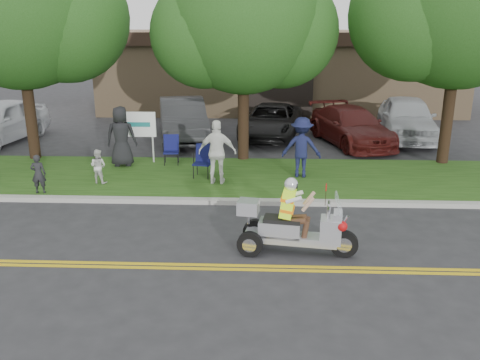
{
  "coord_description": "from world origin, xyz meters",
  "views": [
    {
      "loc": [
        1.09,
        -9.24,
        4.51
      ],
      "look_at": [
        0.61,
        2.0,
        0.97
      ],
      "focal_mm": 38.0,
      "sensor_mm": 36.0,
      "label": 1
    }
  ],
  "objects_px": {
    "parked_car_right": "(351,126)",
    "parked_car_left": "(183,119)",
    "lawn_chair_b": "(203,158)",
    "parked_car_mid": "(271,121)",
    "parked_car_far_right": "(407,118)",
    "trike_scooter": "(291,227)",
    "spectator_adult_right": "(217,152)",
    "lawn_chair_a": "(171,148)"
  },
  "relations": [
    {
      "from": "parked_car_left",
      "to": "parked_car_far_right",
      "type": "bearing_deg",
      "value": -9.12
    },
    {
      "from": "spectator_adult_right",
      "to": "parked_car_far_right",
      "type": "distance_m",
      "value": 9.49
    },
    {
      "from": "parked_car_left",
      "to": "lawn_chair_b",
      "type": "bearing_deg",
      "value": -87.45
    },
    {
      "from": "lawn_chair_a",
      "to": "parked_car_far_right",
      "type": "relative_size",
      "value": 0.19
    },
    {
      "from": "lawn_chair_b",
      "to": "parked_car_mid",
      "type": "xyz_separation_m",
      "value": [
        2.1,
        5.87,
        0.01
      ]
    },
    {
      "from": "lawn_chair_a",
      "to": "parked_car_right",
      "type": "bearing_deg",
      "value": 22.1
    },
    {
      "from": "parked_car_right",
      "to": "parked_car_far_right",
      "type": "bearing_deg",
      "value": 7.07
    },
    {
      "from": "parked_car_left",
      "to": "parked_car_far_right",
      "type": "relative_size",
      "value": 0.99
    },
    {
      "from": "parked_car_mid",
      "to": "lawn_chair_a",
      "type": "bearing_deg",
      "value": -116.68
    },
    {
      "from": "trike_scooter",
      "to": "lawn_chair_a",
      "type": "distance_m",
      "value": 7.17
    },
    {
      "from": "lawn_chair_b",
      "to": "parked_car_far_right",
      "type": "xyz_separation_m",
      "value": [
        7.44,
        5.77,
        0.2
      ]
    },
    {
      "from": "trike_scooter",
      "to": "lawn_chair_b",
      "type": "xyz_separation_m",
      "value": [
        -2.33,
        4.9,
        0.09
      ]
    },
    {
      "from": "spectator_adult_right",
      "to": "parked_car_far_right",
      "type": "relative_size",
      "value": 0.37
    },
    {
      "from": "lawn_chair_b",
      "to": "spectator_adult_right",
      "type": "bearing_deg",
      "value": -45.57
    },
    {
      "from": "spectator_adult_right",
      "to": "parked_car_right",
      "type": "distance_m",
      "value": 7.15
    },
    {
      "from": "lawn_chair_b",
      "to": "parked_car_left",
      "type": "distance_m",
      "value": 5.47
    },
    {
      "from": "lawn_chair_b",
      "to": "parked_car_right",
      "type": "relative_size",
      "value": 0.2
    },
    {
      "from": "trike_scooter",
      "to": "parked_car_left",
      "type": "distance_m",
      "value": 10.85
    },
    {
      "from": "parked_car_left",
      "to": "parked_car_right",
      "type": "relative_size",
      "value": 1.02
    },
    {
      "from": "trike_scooter",
      "to": "spectator_adult_right",
      "type": "xyz_separation_m",
      "value": [
        -1.85,
        4.22,
        0.45
      ]
    },
    {
      "from": "trike_scooter",
      "to": "spectator_adult_right",
      "type": "bearing_deg",
      "value": 122.27
    },
    {
      "from": "lawn_chair_b",
      "to": "parked_car_left",
      "type": "height_order",
      "value": "parked_car_left"
    },
    {
      "from": "lawn_chair_a",
      "to": "parked_car_far_right",
      "type": "bearing_deg",
      "value": 20.76
    },
    {
      "from": "lawn_chair_b",
      "to": "parked_car_right",
      "type": "distance_m",
      "value": 6.98
    },
    {
      "from": "parked_car_mid",
      "to": "trike_scooter",
      "type": "bearing_deg",
      "value": -79.44
    },
    {
      "from": "lawn_chair_a",
      "to": "parked_car_mid",
      "type": "distance_m",
      "value": 5.58
    },
    {
      "from": "parked_car_mid",
      "to": "parked_car_right",
      "type": "distance_m",
      "value": 3.2
    },
    {
      "from": "trike_scooter",
      "to": "parked_car_mid",
      "type": "distance_m",
      "value": 10.77
    },
    {
      "from": "parked_car_right",
      "to": "parked_car_left",
      "type": "bearing_deg",
      "value": 159.1
    },
    {
      "from": "trike_scooter",
      "to": "parked_car_mid",
      "type": "height_order",
      "value": "trike_scooter"
    },
    {
      "from": "parked_car_left",
      "to": "parked_car_right",
      "type": "height_order",
      "value": "parked_car_left"
    },
    {
      "from": "trike_scooter",
      "to": "parked_car_right",
      "type": "distance_m",
      "value": 10.06
    },
    {
      "from": "trike_scooter",
      "to": "spectator_adult_right",
      "type": "distance_m",
      "value": 4.63
    },
    {
      "from": "lawn_chair_a",
      "to": "spectator_adult_right",
      "type": "height_order",
      "value": "spectator_adult_right"
    },
    {
      "from": "spectator_adult_right",
      "to": "parked_car_right",
      "type": "bearing_deg",
      "value": -127.91
    },
    {
      "from": "lawn_chair_b",
      "to": "parked_car_mid",
      "type": "relative_size",
      "value": 0.2
    },
    {
      "from": "trike_scooter",
      "to": "parked_car_left",
      "type": "xyz_separation_m",
      "value": [
        -3.72,
        10.19,
        0.25
      ]
    },
    {
      "from": "trike_scooter",
      "to": "parked_car_far_right",
      "type": "height_order",
      "value": "parked_car_far_right"
    },
    {
      "from": "parked_car_right",
      "to": "parked_car_far_right",
      "type": "xyz_separation_m",
      "value": [
        2.34,
        1.01,
        0.15
      ]
    },
    {
      "from": "lawn_chair_b",
      "to": "parked_car_far_right",
      "type": "height_order",
      "value": "parked_car_far_right"
    },
    {
      "from": "trike_scooter",
      "to": "spectator_adult_right",
      "type": "relative_size",
      "value": 1.35
    },
    {
      "from": "trike_scooter",
      "to": "lawn_chair_b",
      "type": "distance_m",
      "value": 5.43
    }
  ]
}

